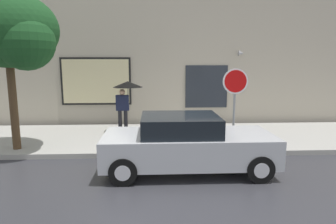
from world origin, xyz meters
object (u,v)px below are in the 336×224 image
stop_sign (235,92)px  pedestrian_with_umbrella (126,91)px  fire_hydrant (179,134)px  parked_car (187,144)px  street_tree (11,32)px

stop_sign → pedestrian_with_umbrella: bearing=147.1°
fire_hydrant → stop_sign: stop_sign is taller
fire_hydrant → parked_car: bearing=-87.8°
parked_car → stop_sign: size_ratio=1.75×
parked_car → stop_sign: (1.61, 1.52, 1.14)m
pedestrian_with_umbrella → street_tree: (-2.99, -2.15, 1.85)m
street_tree → stop_sign: (6.41, -0.07, -1.70)m
parked_car → street_tree: 5.80m
parked_car → stop_sign: 2.49m
stop_sign → street_tree: bearing=179.4°
parked_car → street_tree: street_tree is taller
pedestrian_with_umbrella → parked_car: bearing=-64.1°
pedestrian_with_umbrella → stop_sign: size_ratio=0.79×
stop_sign → fire_hydrant: bearing=176.9°
fire_hydrant → pedestrian_with_umbrella: (-1.75, 2.13, 1.15)m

